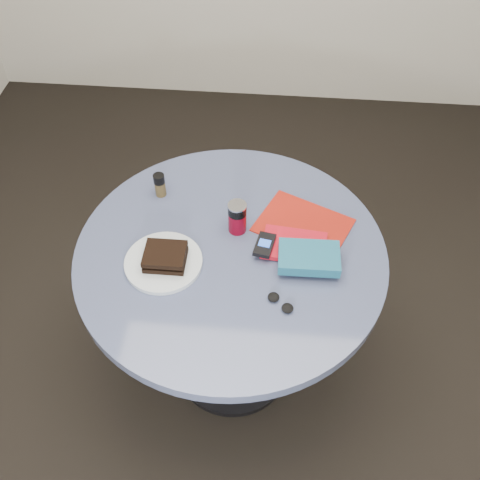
# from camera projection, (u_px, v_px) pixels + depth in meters

# --- Properties ---
(ground) EXTENTS (4.00, 4.00, 0.00)m
(ground) POSITION_uv_depth(u_px,v_px,m) (233.00, 363.00, 2.28)
(ground) COLOR black
(ground) RESTS_ON ground
(table) EXTENTS (1.00, 1.00, 0.75)m
(table) POSITION_uv_depth(u_px,v_px,m) (231.00, 280.00, 1.83)
(table) COLOR black
(table) RESTS_ON ground
(plate) EXTENTS (0.31, 0.31, 0.02)m
(plate) POSITION_uv_depth(u_px,v_px,m) (164.00, 262.00, 1.67)
(plate) COLOR silver
(plate) RESTS_ON table
(sandwich) EXTENTS (0.13, 0.11, 0.05)m
(sandwich) POSITION_uv_depth(u_px,v_px,m) (165.00, 257.00, 1.64)
(sandwich) COLOR black
(sandwich) RESTS_ON plate
(soda_can) EXTENTS (0.06, 0.06, 0.11)m
(soda_can) POSITION_uv_depth(u_px,v_px,m) (237.00, 217.00, 1.72)
(soda_can) COLOR maroon
(soda_can) RESTS_ON table
(pepper_grinder) EXTENTS (0.04, 0.04, 0.09)m
(pepper_grinder) POSITION_uv_depth(u_px,v_px,m) (160.00, 185.00, 1.84)
(pepper_grinder) COLOR #44381D
(pepper_grinder) RESTS_ON table
(magazine) EXTENTS (0.35, 0.32, 0.01)m
(magazine) POSITION_uv_depth(u_px,v_px,m) (303.00, 225.00, 1.78)
(magazine) COLOR maroon
(magazine) RESTS_ON table
(red_book) EXTENTS (0.21, 0.15, 0.02)m
(red_book) POSITION_uv_depth(u_px,v_px,m) (294.00, 245.00, 1.70)
(red_book) COLOR #AA0D1B
(red_book) RESTS_ON magazine
(novel) EXTENTS (0.19, 0.13, 0.04)m
(novel) POSITION_uv_depth(u_px,v_px,m) (309.00, 258.00, 1.64)
(novel) COLOR navy
(novel) RESTS_ON red_book
(mp3_player) EXTENTS (0.07, 0.10, 0.02)m
(mp3_player) POSITION_uv_depth(u_px,v_px,m) (265.00, 245.00, 1.68)
(mp3_player) COLOR black
(mp3_player) RESTS_ON red_book
(headphones) EXTENTS (0.09, 0.09, 0.02)m
(headphones) POSITION_uv_depth(u_px,v_px,m) (280.00, 303.00, 1.56)
(headphones) COLOR black
(headphones) RESTS_ON table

